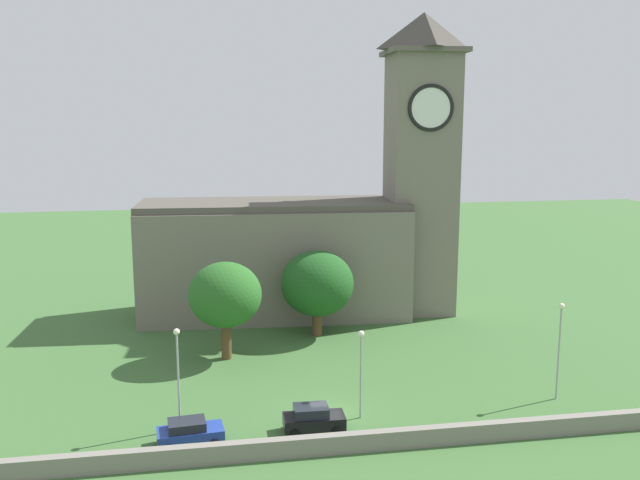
{
  "coord_description": "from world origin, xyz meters",
  "views": [
    {
      "loc": [
        -8.21,
        -45.3,
        21.1
      ],
      "look_at": [
        1.26,
        9.87,
        10.96
      ],
      "focal_mm": 38.47,
      "sensor_mm": 36.0,
      "label": 1
    }
  ],
  "objects_px": {
    "streetlamp_central": "(361,359)",
    "tree_riverside_east": "(317,284)",
    "car_black": "(313,419)",
    "streetlamp_east_mid": "(560,336)",
    "streetlamp_west_mid": "(178,363)",
    "tree_churchyard": "(225,295)",
    "car_blue": "(190,432)",
    "church": "(319,229)"
  },
  "relations": [
    {
      "from": "streetlamp_east_mid",
      "to": "car_blue",
      "type": "bearing_deg",
      "value": -174.32
    },
    {
      "from": "tree_churchyard",
      "to": "streetlamp_central",
      "type": "bearing_deg",
      "value": -57.18
    },
    {
      "from": "streetlamp_west_mid",
      "to": "tree_churchyard",
      "type": "bearing_deg",
      "value": 74.97
    },
    {
      "from": "tree_churchyard",
      "to": "tree_riverside_east",
      "type": "bearing_deg",
      "value": 29.73
    },
    {
      "from": "streetlamp_east_mid",
      "to": "tree_riverside_east",
      "type": "distance_m",
      "value": 23.79
    },
    {
      "from": "car_black",
      "to": "streetlamp_central",
      "type": "height_order",
      "value": "streetlamp_central"
    },
    {
      "from": "church",
      "to": "tree_riverside_east",
      "type": "bearing_deg",
      "value": -101.26
    },
    {
      "from": "streetlamp_west_mid",
      "to": "tree_churchyard",
      "type": "height_order",
      "value": "tree_churchyard"
    },
    {
      "from": "car_black",
      "to": "tree_riverside_east",
      "type": "height_order",
      "value": "tree_riverside_east"
    },
    {
      "from": "streetlamp_central",
      "to": "tree_churchyard",
      "type": "xyz_separation_m",
      "value": [
        -8.91,
        13.81,
        1.42
      ]
    },
    {
      "from": "church",
      "to": "streetlamp_east_mid",
      "type": "distance_m",
      "value": 29.7
    },
    {
      "from": "streetlamp_west_mid",
      "to": "streetlamp_east_mid",
      "type": "relative_size",
      "value": 0.96
    },
    {
      "from": "car_black",
      "to": "streetlamp_central",
      "type": "bearing_deg",
      "value": 23.8
    },
    {
      "from": "car_blue",
      "to": "car_black",
      "type": "bearing_deg",
      "value": 2.55
    },
    {
      "from": "car_black",
      "to": "tree_churchyard",
      "type": "distance_m",
      "value": 17.0
    },
    {
      "from": "car_blue",
      "to": "tree_churchyard",
      "type": "xyz_separation_m",
      "value": [
        2.97,
        15.79,
        4.93
      ]
    },
    {
      "from": "tree_churchyard",
      "to": "car_blue",
      "type": "bearing_deg",
      "value": -100.64
    },
    {
      "from": "car_blue",
      "to": "streetlamp_west_mid",
      "type": "distance_m",
      "value": 4.58
    },
    {
      "from": "car_blue",
      "to": "car_black",
      "type": "xyz_separation_m",
      "value": [
        8.23,
        0.37,
        0.1
      ]
    },
    {
      "from": "church",
      "to": "tree_riverside_east",
      "type": "height_order",
      "value": "church"
    },
    {
      "from": "tree_riverside_east",
      "to": "tree_churchyard",
      "type": "xyz_separation_m",
      "value": [
        -8.98,
        -5.13,
        0.59
      ]
    },
    {
      "from": "car_black",
      "to": "tree_riverside_east",
      "type": "relative_size",
      "value": 0.5
    },
    {
      "from": "streetlamp_central",
      "to": "church",
      "type": "bearing_deg",
      "value": 86.54
    },
    {
      "from": "church",
      "to": "streetlamp_central",
      "type": "xyz_separation_m",
      "value": [
        -1.62,
        -26.72,
        -4.83
      ]
    },
    {
      "from": "car_black",
      "to": "tree_churchyard",
      "type": "relative_size",
      "value": 0.48
    },
    {
      "from": "streetlamp_west_mid",
      "to": "tree_riverside_east",
      "type": "bearing_deg",
      "value": 55.98
    },
    {
      "from": "streetlamp_central",
      "to": "tree_riverside_east",
      "type": "xyz_separation_m",
      "value": [
        0.07,
        18.94,
        0.83
      ]
    },
    {
      "from": "car_blue",
      "to": "streetlamp_east_mid",
      "type": "xyz_separation_m",
      "value": [
        27.25,
        2.71,
        4.12
      ]
    },
    {
      "from": "streetlamp_central",
      "to": "tree_churchyard",
      "type": "bearing_deg",
      "value": 122.82
    },
    {
      "from": "streetlamp_west_mid",
      "to": "streetlamp_central",
      "type": "relative_size",
      "value": 1.12
    },
    {
      "from": "tree_riverside_east",
      "to": "streetlamp_west_mid",
      "type": "bearing_deg",
      "value": -124.02
    },
    {
      "from": "car_blue",
      "to": "tree_churchyard",
      "type": "relative_size",
      "value": 0.51
    },
    {
      "from": "church",
      "to": "car_black",
      "type": "bearing_deg",
      "value": -100.53
    },
    {
      "from": "car_blue",
      "to": "streetlamp_east_mid",
      "type": "height_order",
      "value": "streetlamp_east_mid"
    },
    {
      "from": "tree_riverside_east",
      "to": "church",
      "type": "bearing_deg",
      "value": 78.74
    },
    {
      "from": "car_black",
      "to": "tree_riverside_east",
      "type": "distance_m",
      "value": 21.31
    },
    {
      "from": "car_blue",
      "to": "tree_churchyard",
      "type": "height_order",
      "value": "tree_churchyard"
    },
    {
      "from": "streetlamp_central",
      "to": "tree_churchyard",
      "type": "distance_m",
      "value": 16.5
    },
    {
      "from": "streetlamp_west_mid",
      "to": "tree_churchyard",
      "type": "relative_size",
      "value": 0.83
    },
    {
      "from": "car_blue",
      "to": "tree_riverside_east",
      "type": "bearing_deg",
      "value": 60.27
    },
    {
      "from": "tree_riverside_east",
      "to": "streetlamp_east_mid",
      "type": "bearing_deg",
      "value": -49.96
    },
    {
      "from": "streetlamp_east_mid",
      "to": "tree_churchyard",
      "type": "bearing_deg",
      "value": 151.69
    }
  ]
}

